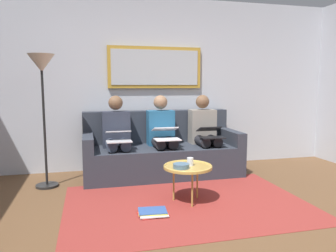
{
  "coord_description": "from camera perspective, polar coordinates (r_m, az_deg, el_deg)",
  "views": [
    {
      "loc": [
        1.02,
        2.42,
        1.29
      ],
      "look_at": [
        0.0,
        -1.7,
        0.75
      ],
      "focal_mm": 34.81,
      "sensor_mm": 36.0,
      "label": 1
    }
  ],
  "objects": [
    {
      "name": "ground_plane",
      "position": [
        2.95,
        8.51,
        -19.86
      ],
      "size": [
        6.0,
        5.2,
        0.1
      ],
      "primitive_type": "cube",
      "color": "brown"
    },
    {
      "name": "wall_rear",
      "position": [
        5.12,
        -2.45,
        7.36
      ],
      "size": [
        6.0,
        0.12,
        2.6
      ],
      "primitive_type": "cube",
      "color": "#B7BCC6",
      "rests_on": "ground_plane"
    },
    {
      "name": "area_rug",
      "position": [
        3.66,
        3.31,
        -13.34
      ],
      "size": [
        2.6,
        1.8,
        0.01
      ],
      "primitive_type": "cube",
      "color": "maroon",
      "rests_on": "ground_plane"
    },
    {
      "name": "couch",
      "position": [
        4.75,
        -1.22,
        -4.64
      ],
      "size": [
        2.2,
        0.9,
        0.9
      ],
      "color": "#2D333D",
      "rests_on": "ground_plane"
    },
    {
      "name": "framed_mirror",
      "position": [
        5.04,
        -2.25,
        10.2
      ],
      "size": [
        1.44,
        0.05,
        0.63
      ],
      "color": "#B7892D"
    },
    {
      "name": "coffee_table",
      "position": [
        3.59,
        3.49,
        -7.21
      ],
      "size": [
        0.54,
        0.54,
        0.42
      ],
      "color": "tan",
      "rests_on": "ground_plane"
    },
    {
      "name": "cup",
      "position": [
        3.59,
        3.9,
        -6.25
      ],
      "size": [
        0.07,
        0.07,
        0.09
      ],
      "primitive_type": "cylinder",
      "color": "silver",
      "rests_on": "coffee_table"
    },
    {
      "name": "bowl",
      "position": [
        3.48,
        2.31,
        -7.01
      ],
      "size": [
        0.17,
        0.17,
        0.05
      ],
      "primitive_type": "cylinder",
      "color": "slate",
      "rests_on": "coffee_table"
    },
    {
      "name": "person_left",
      "position": [
        4.81,
        6.4,
        -0.93
      ],
      "size": [
        0.38,
        0.58,
        1.14
      ],
      "color": "gray",
      "rests_on": "couch"
    },
    {
      "name": "laptop_black",
      "position": [
        4.59,
        7.45,
        -1.17
      ],
      "size": [
        0.32,
        0.34,
        0.15
      ],
      "color": "black"
    },
    {
      "name": "person_middle",
      "position": [
        4.63,
        -1.04,
        -1.21
      ],
      "size": [
        0.38,
        0.58,
        1.14
      ],
      "color": "#235B84",
      "rests_on": "couch"
    },
    {
      "name": "laptop_white",
      "position": [
        4.4,
        -0.36,
        -1.33
      ],
      "size": [
        0.34,
        0.39,
        0.16
      ],
      "color": "white"
    },
    {
      "name": "person_right",
      "position": [
        4.53,
        -8.95,
        -1.48
      ],
      "size": [
        0.38,
        0.58,
        1.14
      ],
      "color": "#2D3342",
      "rests_on": "couch"
    },
    {
      "name": "laptop_silver",
      "position": [
        4.29,
        -8.66,
        -1.75
      ],
      "size": [
        0.32,
        0.33,
        0.14
      ],
      "color": "silver"
    },
    {
      "name": "magazine_stack",
      "position": [
        3.36,
        -2.67,
        -14.88
      ],
      "size": [
        0.31,
        0.26,
        0.04
      ],
      "color": "red",
      "rests_on": "ground_plane"
    },
    {
      "name": "standing_lamp",
      "position": [
        4.3,
        -21.2,
        7.85
      ],
      "size": [
        0.32,
        0.32,
        1.66
      ],
      "color": "black",
      "rests_on": "ground_plane"
    }
  ]
}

